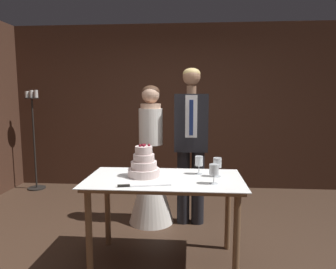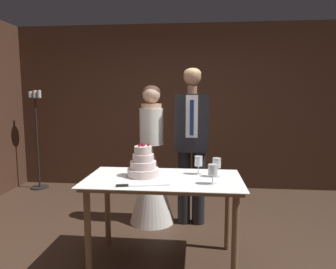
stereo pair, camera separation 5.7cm
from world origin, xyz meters
name	(u,v)px [view 2 (the right image)]	position (x,y,z in m)	size (l,w,h in m)	color
ground_plane	(157,265)	(0.00, 0.00, 0.00)	(40.00, 40.00, 0.00)	#422D21
wall_back	(176,107)	(0.00, 2.47, 1.34)	(5.55, 0.12, 2.68)	#472B1E
cake_table	(163,189)	(0.05, 0.06, 0.69)	(1.39, 0.74, 0.79)	brown
tiered_cake	(143,165)	(-0.14, 0.12, 0.90)	(0.29, 0.29, 0.30)	beige
cake_knife	(133,185)	(-0.17, -0.21, 0.80)	(0.43, 0.11, 0.02)	silver
wine_glass_near	(198,162)	(0.36, 0.23, 0.91)	(0.07, 0.07, 0.17)	silver
wine_glass_middle	(213,171)	(0.48, -0.08, 0.91)	(0.08, 0.08, 0.17)	silver
wine_glass_far	(217,163)	(0.53, 0.15, 0.92)	(0.08, 0.08, 0.17)	silver
bride	(152,173)	(-0.19, 0.95, 0.61)	(0.54, 0.54, 1.65)	white
groom	(192,140)	(0.29, 0.95, 1.02)	(0.38, 0.25, 1.84)	black
candle_stand	(37,140)	(-2.25, 2.10, 0.81)	(0.28, 0.28, 1.62)	black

